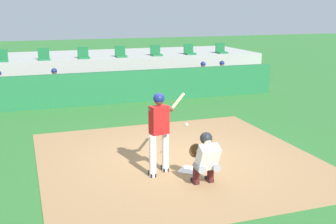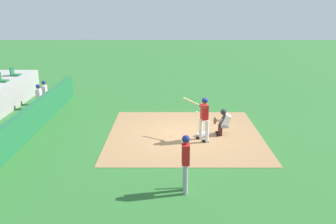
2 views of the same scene
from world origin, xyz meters
name	(u,v)px [view 2 (image 2 of 2)]	position (x,y,z in m)	size (l,w,h in m)	color
ground_plane	(185,135)	(0.00, 0.00, 0.00)	(80.00, 80.00, 0.00)	#2D6B2D
dirt_infield	(185,134)	(0.00, 0.00, 0.01)	(6.40, 6.40, 0.01)	#9E754C
home_plate	(203,134)	(0.00, -0.80, 0.02)	(0.44, 0.44, 0.02)	white
batter_at_plate	(204,116)	(-0.68, -0.72, 1.04)	(1.14, 1.01, 1.80)	silver
catcher_crouched	(223,121)	(0.00, -1.60, 0.61)	(0.48, 1.46, 1.13)	gray
on_deck_batter	(186,160)	(-4.79, 0.18, 1.02)	(0.58, 0.23, 1.79)	#99999E
dugout_wall	(30,121)	(0.00, 6.50, 0.60)	(13.00, 0.30, 1.20)	#1E6638
dugout_bench	(7,129)	(0.00, 7.50, 0.23)	(11.80, 0.44, 0.45)	olive
dugout_player_2	(41,96)	(3.92, 7.34, 0.67)	(0.49, 0.70, 1.30)	#939399
dugout_player_3	(47,92)	(4.80, 7.34, 0.67)	(0.49, 0.70, 1.30)	#939399
stadium_seat_6	(1,79)	(4.06, 9.38, 1.53)	(0.46, 0.46, 0.48)	#196033
stadium_seat_7	(14,73)	(5.69, 9.38, 1.53)	(0.46, 0.46, 0.48)	#196033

